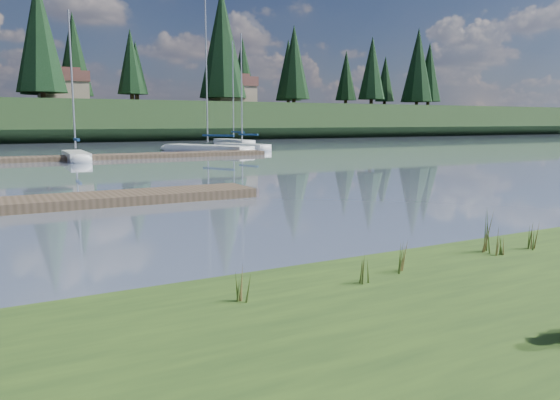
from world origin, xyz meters
TOP-DOWN VIEW (x-y plane):
  - ground at (0.00, 30.00)m, footprint 200.00×200.00m
  - ridge at (0.00, 73.00)m, footprint 200.00×20.00m
  - dock_far at (2.00, 30.00)m, footprint 26.00×2.20m
  - sailboat_bg_2 at (1.32, 30.33)m, footprint 1.48×6.46m
  - sailboat_bg_3 at (12.30, 35.73)m, footprint 6.01×9.61m
  - sailboat_bg_4 at (16.36, 36.97)m, footprint 3.39×7.02m
  - sailboat_bg_5 at (20.49, 48.00)m, footprint 2.07×8.02m
  - weed_0 at (0.41, -2.74)m, footprint 0.17×0.14m
  - weed_1 at (1.23, -2.60)m, footprint 0.17×0.14m
  - weed_2 at (3.30, -2.34)m, footprint 0.17×0.14m
  - weed_3 at (-1.43, -2.69)m, footprint 0.17×0.14m
  - weed_4 at (3.38, -2.56)m, footprint 0.17×0.14m
  - weed_5 at (4.25, -2.57)m, footprint 0.17×0.14m
  - mud_lip at (0.00, -1.60)m, footprint 60.00×0.50m
  - conifer_4 at (3.00, 66.00)m, footprint 6.16×6.16m
  - conifer_5 at (15.00, 70.00)m, footprint 3.96×3.96m
  - conifer_6 at (28.00, 68.00)m, footprint 7.04×7.04m
  - conifer_7 at (42.00, 71.00)m, footprint 5.28×5.28m
  - conifer_8 at (55.00, 67.00)m, footprint 4.62×4.62m
  - conifer_9 at (68.00, 70.00)m, footprint 5.94×5.94m
  - house_1 at (6.00, 71.00)m, footprint 6.30×5.30m
  - house_2 at (30.00, 69.00)m, footprint 6.30×5.30m

SIDE VIEW (x-z plane):
  - ground at x=0.00m, z-range 0.00..0.00m
  - mud_lip at x=0.00m, z-range 0.00..0.14m
  - dock_far at x=2.00m, z-range 0.00..0.30m
  - sailboat_bg_5 at x=20.49m, z-range -5.35..5.99m
  - sailboat_bg_3 at x=12.30m, z-range -6.75..7.39m
  - sailboat_bg_4 at x=16.36m, z-range -4.84..5.50m
  - sailboat_bg_2 at x=1.32m, z-range -4.57..5.24m
  - weed_3 at x=-1.43m, z-range 0.31..0.82m
  - weed_4 at x=3.38m, z-range 0.31..0.83m
  - weed_1 at x=1.23m, z-range 0.31..0.83m
  - weed_5 at x=4.25m, z-range 0.31..0.85m
  - weed_0 at x=0.41m, z-range 0.30..0.90m
  - weed_2 at x=3.30m, z-range 0.29..1.07m
  - ridge at x=0.00m, z-range 0.00..5.00m
  - house_1 at x=6.00m, z-range 4.99..9.64m
  - house_2 at x=30.00m, z-range 4.99..9.64m
  - conifer_5 at x=15.00m, z-range 5.65..16.00m
  - conifer_8 at x=55.00m, z-range 5.62..17.40m
  - conifer_7 at x=42.00m, z-range 5.59..18.79m
  - conifer_9 at x=68.00m, z-range 5.55..20.18m
  - conifer_4 at x=3.00m, z-range 5.54..20.64m
  - conifer_6 at x=28.00m, z-range 5.49..22.49m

